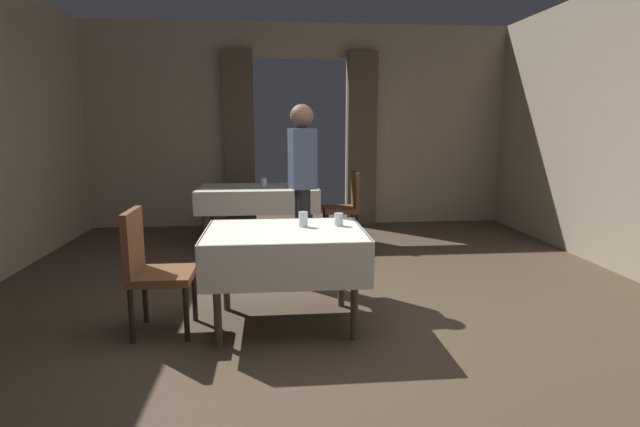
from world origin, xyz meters
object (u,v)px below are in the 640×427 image
Objects in this scene: glass_far_b at (264,182)px; plate_far_a at (295,188)px; dining_table_far at (258,194)px; glass_mid_b at (303,219)px; dining_table_mid at (285,244)px; chair_far_right at (346,203)px; glass_mid_a at (339,219)px; person_waiter_by_doorway at (302,180)px; chair_mid_left at (151,265)px.

plate_far_a is at bearing -32.60° from glass_far_b.
dining_table_far is 0.51m from plate_far_a.
plate_far_a is at bearing 88.91° from glass_mid_b.
dining_table_mid is 1.30× the size of chair_far_right.
dining_table_mid is at bearing -164.82° from glass_mid_a.
dining_table_mid is 0.70× the size of person_waiter_by_doorway.
chair_far_right is 1.91m from person_waiter_by_doorway.
plate_far_a reaches higher than dining_table_far.
dining_table_far is 0.88× the size of person_waiter_by_doorway.
dining_table_mid is 10.21× the size of glass_mid_b.
glass_mid_a is at bearing -74.45° from dining_table_far.
chair_far_right reaches higher than glass_mid_b.
person_waiter_by_doorway reaches higher than chair_far_right.
dining_table_far is 15.07× the size of glass_mid_a.
chair_mid_left reaches higher than dining_table_mid.
chair_mid_left reaches higher than glass_mid_b.
glass_far_b is at bearing 178.05° from chair_far_right.
dining_table_far is 14.24× the size of glass_far_b.
glass_mid_b is at bearing 8.43° from chair_mid_left.
chair_mid_left reaches higher than glass_mid_a.
dining_table_far is 12.86× the size of glass_mid_b.
dining_table_mid is 11.96× the size of glass_mid_a.
glass_far_b is at bearing 46.19° from dining_table_far.
glass_far_b is at bearing 103.60° from glass_mid_a.
person_waiter_by_doorway reaches higher than glass_mid_a.
glass_mid_a is 2.35m from plate_far_a.
glass_far_b reaches higher than dining_table_mid.
dining_table_mid is at bearing 3.51° from chair_mid_left.
dining_table_far is 2.56m from glass_mid_b.
glass_mid_b reaches higher than dining_table_mid.
chair_mid_left is 1.00× the size of chair_far_right.
chair_mid_left is 7.88× the size of glass_mid_b.
glass_mid_b is 2.62m from glass_far_b.
dining_table_mid is 2.81m from chair_far_right.
dining_table_mid is at bearing -101.31° from person_waiter_by_doorway.
glass_mid_b reaches higher than dining_table_far.
person_waiter_by_doorway is at bearing -77.38° from glass_far_b.
person_waiter_by_doorway is at bearing -90.01° from plate_far_a.
glass_mid_b is at bearing -91.09° from plate_far_a.
dining_table_mid is 11.31× the size of glass_far_b.
dining_table_mid is 1.05m from person_waiter_by_doorway.
dining_table_far is 0.18m from glass_far_b.
dining_table_mid is 0.25m from glass_mid_b.
chair_mid_left is 1.45m from glass_mid_a.
glass_far_b is (0.07, 0.08, 0.15)m from dining_table_far.
glass_mid_b is 0.61× the size of plate_far_a.
chair_mid_left is 0.54× the size of person_waiter_by_doorway.
dining_table_far is 1.15m from chair_far_right.
dining_table_mid is at bearing -94.48° from plate_far_a.
chair_mid_left and chair_far_right have the same top height.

